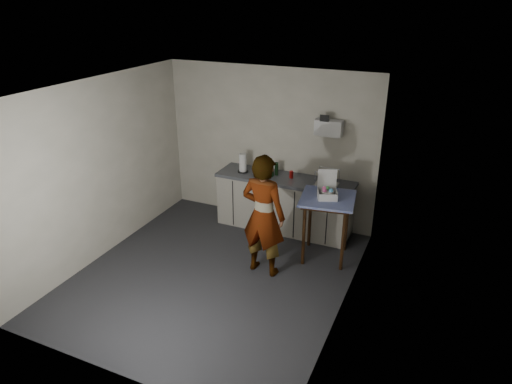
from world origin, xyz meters
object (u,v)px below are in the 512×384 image
at_px(kitchen_counter, 284,205).
at_px(paper_towel, 243,163).
at_px(soap_bottle, 271,169).
at_px(dark_bottle, 276,169).
at_px(dish_rack, 326,182).
at_px(bakery_box, 327,192).
at_px(side_table, 327,205).
at_px(standing_man, 263,216).
at_px(soda_can, 291,175).

xyz_separation_m(kitchen_counter, paper_towel, (-0.73, -0.04, 0.63)).
height_order(kitchen_counter, soap_bottle, soap_bottle).
bearing_deg(dark_bottle, paper_towel, -169.57).
bearing_deg(dish_rack, paper_towel, -179.23).
distance_m(soap_bottle, bakery_box, 1.23).
distance_m(side_table, soap_bottle, 1.26).
distance_m(dark_bottle, paper_towel, 0.56).
xyz_separation_m(kitchen_counter, dark_bottle, (-0.18, 0.07, 0.59)).
height_order(dish_rack, bakery_box, bakery_box).
distance_m(paper_towel, bakery_box, 1.68).
bearing_deg(standing_man, dish_rack, -106.31).
xyz_separation_m(soap_bottle, soda_can, (0.32, 0.07, -0.07)).
bearing_deg(side_table, bakery_box, 177.12).
distance_m(kitchen_counter, standing_man, 1.39).
relative_size(side_table, soap_bottle, 3.66).
bearing_deg(bakery_box, kitchen_counter, 123.79).
bearing_deg(side_table, soda_can, 132.30).
bearing_deg(bakery_box, dark_bottle, 126.06).
xyz_separation_m(standing_man, bakery_box, (0.68, 0.71, 0.19)).
relative_size(side_table, bakery_box, 2.58).
bearing_deg(standing_man, paper_towel, -49.34).
height_order(dark_bottle, paper_towel, paper_towel).
xyz_separation_m(standing_man, dish_rack, (0.50, 1.29, 0.10)).
bearing_deg(kitchen_counter, paper_towel, -177.14).
relative_size(kitchen_counter, paper_towel, 7.13).
bearing_deg(standing_man, side_table, -129.36).
relative_size(side_table, dark_bottle, 4.64).
bearing_deg(soda_can, kitchen_counter, -159.87).
bearing_deg(kitchen_counter, dish_rack, -1.46).
height_order(standing_man, dish_rack, standing_man).
relative_size(paper_towel, bakery_box, 0.83).
relative_size(dish_rack, bakery_box, 0.94).
xyz_separation_m(soap_bottle, dark_bottle, (0.06, 0.10, -0.03)).
bearing_deg(side_table, paper_towel, 151.97).
height_order(standing_man, soda_can, standing_man).
distance_m(kitchen_counter, soap_bottle, 0.66).
distance_m(standing_man, soda_can, 1.35).
relative_size(soda_can, paper_towel, 0.37).
bearing_deg(soda_can, soap_bottle, -168.28).
bearing_deg(side_table, standing_man, -143.02).
relative_size(soda_can, dish_rack, 0.33).
relative_size(soap_bottle, soda_can, 2.29).
distance_m(side_table, bakery_box, 0.21).
bearing_deg(side_table, soap_bottle, 144.23).
bearing_deg(standing_man, soap_bottle, -66.98).
relative_size(paper_towel, dish_rack, 0.89).
distance_m(side_table, paper_towel, 1.71).
height_order(dark_bottle, dish_rack, dish_rack).
distance_m(dark_bottle, bakery_box, 1.23).
height_order(kitchen_counter, dark_bottle, dark_bottle).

